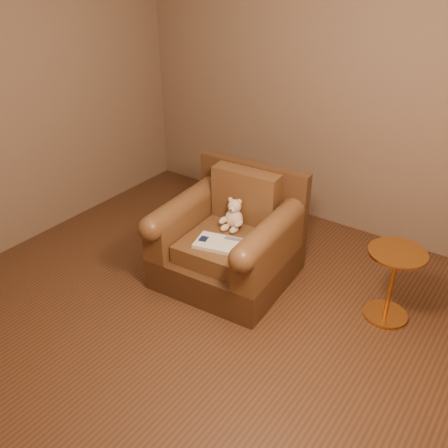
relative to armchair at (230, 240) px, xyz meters
The scene contains 6 objects.
floor 0.74m from the armchair, 80.09° to the right, with size 4.00×4.00×0.00m, color #4D2F1A.
room 1.52m from the armchair, 80.09° to the right, with size 4.02×4.02×2.71m.
armchair is the anchor object (origin of this frame).
teddy_bear 0.20m from the armchair, 108.10° to the left, with size 0.19×0.21×0.26m.
guidebook 0.24m from the armchair, 76.09° to the right, with size 0.43×0.32×0.03m.
side_table 1.28m from the armchair, 11.12° to the left, with size 0.41×0.41×0.57m.
Camera 1 is at (1.84, -2.19, 2.47)m, focal length 40.00 mm.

